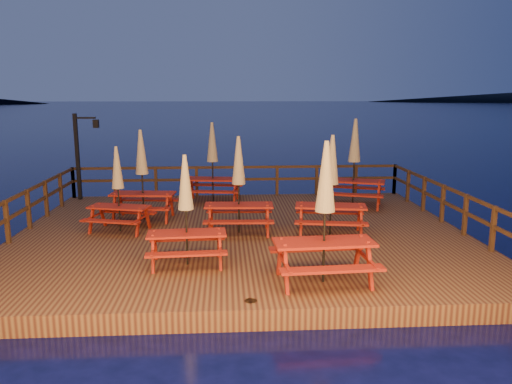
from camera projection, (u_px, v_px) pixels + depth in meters
ground at (242, 246)px, 13.58m from camera, size 500.00×500.00×0.00m
deck at (242, 239)px, 13.54m from camera, size 12.00×10.00×0.40m
deck_piles at (242, 256)px, 13.63m from camera, size 11.44×9.44×1.40m
railing at (240, 191)px, 15.09m from camera, size 11.80×9.75×1.10m
lamp_post at (82, 149)px, 17.27m from camera, size 0.85×0.18×3.00m
picnic_table_0 at (213, 161)px, 16.94m from camera, size 2.11×1.82×2.73m
picnic_table_1 at (142, 173)px, 14.56m from camera, size 1.99×1.70×2.65m
picnic_table_2 at (325, 210)px, 9.62m from camera, size 2.05×1.72×2.80m
picnic_table_3 at (239, 183)px, 13.13m from camera, size 1.87×1.57×2.59m
picnic_table_4 at (118, 188)px, 13.33m from camera, size 1.90×1.70×2.31m
picnic_table_5 at (331, 184)px, 12.98m from camera, size 2.08×1.81×2.63m
picnic_table_6 at (186, 209)px, 10.66m from camera, size 1.76×1.48×2.41m
picnic_table_7 at (354, 161)px, 16.31m from camera, size 2.45×2.24×2.88m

